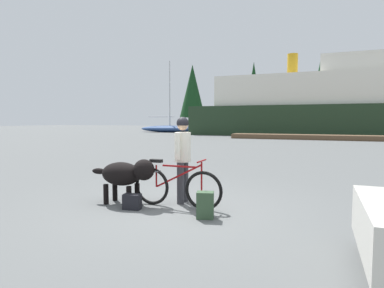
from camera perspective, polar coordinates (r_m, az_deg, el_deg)
ground_plane at (r=6.03m, az=-2.93°, el=-11.48°), size 160.00×160.00×0.00m
bicycle at (r=6.10m, az=-2.81°, el=-7.56°), size 1.78×0.44×0.91m
person_cyclist at (r=6.34m, az=-1.66°, el=-1.33°), size 0.32×0.53×1.70m
dog at (r=6.41m, az=-11.57°, el=-5.20°), size 1.40×0.54×0.90m
backpack at (r=5.47m, az=2.34°, el=-10.73°), size 0.32×0.26×0.45m
handbag_pannier at (r=6.11m, az=-10.53°, el=-9.99°), size 0.35×0.24×0.28m
dock_pier at (r=29.11m, az=23.86°, el=1.06°), size 17.00×2.01×0.40m
ferry_boat at (r=36.84m, az=22.61°, el=6.16°), size 27.99×7.50×8.75m
sailboat_moored at (r=43.54m, az=-3.93°, el=2.74°), size 8.67×2.43×9.46m
pine_tree_far_left at (r=54.50m, az=0.07°, el=9.31°), size 4.25×4.25×10.83m
pine_tree_center at (r=53.77m, az=21.67°, el=9.45°), size 3.00×3.00×10.79m
pine_tree_mid_back at (r=56.04m, az=10.82°, el=9.39°), size 2.93×2.93×11.39m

